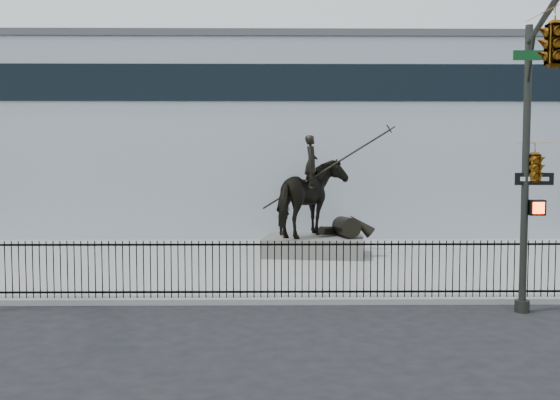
{
  "coord_description": "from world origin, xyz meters",
  "views": [
    {
      "loc": [
        0.82,
        -15.68,
        3.9
      ],
      "look_at": [
        1.08,
        6.0,
        2.38
      ],
      "focal_mm": 42.0,
      "sensor_mm": 36.0,
      "label": 1
    }
  ],
  "objects": [
    {
      "name": "ground",
      "position": [
        0.0,
        0.0,
        0.0
      ],
      "size": [
        120.0,
        120.0,
        0.0
      ],
      "primitive_type": "plane",
      "color": "black",
      "rests_on": "ground"
    },
    {
      "name": "picket_fence",
      "position": [
        0.0,
        1.25,
        0.9
      ],
      "size": [
        22.1,
        0.1,
        1.5
      ],
      "color": "black",
      "rests_on": "plaza"
    },
    {
      "name": "traffic_signal_right",
      "position": [
        6.47,
        -2.0,
        4.85
      ],
      "size": [
        2.17,
        6.86,
        7.0
      ],
      "color": "black",
      "rests_on": "ground"
    },
    {
      "name": "building",
      "position": [
        0.0,
        20.0,
        4.5
      ],
      "size": [
        44.0,
        14.0,
        9.0
      ],
      "primitive_type": "cube",
      "color": "silver",
      "rests_on": "ground"
    },
    {
      "name": "plaza",
      "position": [
        0.0,
        7.0,
        0.07
      ],
      "size": [
        30.0,
        12.0,
        0.15
      ],
      "primitive_type": "cube",
      "color": "gray",
      "rests_on": "ground"
    },
    {
      "name": "equestrian_statue",
      "position": [
        2.44,
        8.5,
        2.27
      ],
      "size": [
        4.64,
        3.2,
        3.96
      ],
      "rotation": [
        0.0,
        0.0,
        -0.14
      ],
      "color": "black",
      "rests_on": "statue_plinth"
    },
    {
      "name": "statue_plinth",
      "position": [
        2.37,
        8.51,
        0.49
      ],
      "size": [
        3.96,
        2.99,
        0.68
      ],
      "primitive_type": "cube",
      "rotation": [
        0.0,
        0.0,
        -0.14
      ],
      "color": "#62605A",
      "rests_on": "plaza"
    }
  ]
}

